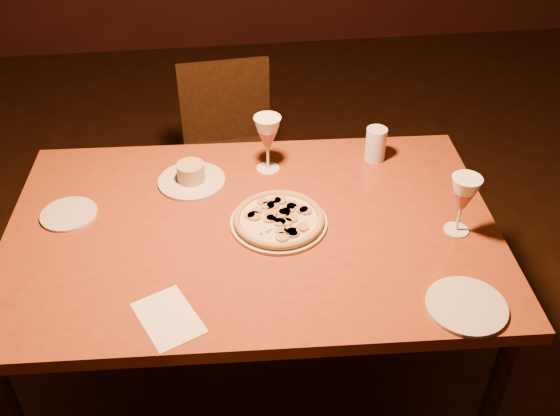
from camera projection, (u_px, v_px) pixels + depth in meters
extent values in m
cube|color=brown|center=(252.00, 231.00, 1.94)|extent=(1.56, 1.05, 0.04)
cylinder|color=black|center=(78.00, 249.00, 2.48)|extent=(0.05, 0.05, 0.77)
cylinder|color=black|center=(488.00, 411.00, 1.89)|extent=(0.05, 0.05, 0.77)
cylinder|color=black|center=(420.00, 233.00, 2.55)|extent=(0.05, 0.05, 0.77)
cube|color=black|center=(233.00, 163.00, 2.85)|extent=(0.44, 0.44, 0.04)
cube|color=black|center=(225.00, 101.00, 2.87)|extent=(0.41, 0.06, 0.39)
cylinder|color=black|center=(204.00, 230.00, 2.84)|extent=(0.04, 0.04, 0.42)
cylinder|color=black|center=(197.00, 187.00, 3.09)|extent=(0.04, 0.04, 0.42)
cylinder|color=black|center=(276.00, 220.00, 2.89)|extent=(0.04, 0.04, 0.42)
cylinder|color=black|center=(263.00, 180.00, 3.15)|extent=(0.04, 0.04, 0.42)
cylinder|color=silver|center=(279.00, 222.00, 1.93)|extent=(0.30, 0.30, 0.01)
cylinder|color=beige|center=(279.00, 220.00, 1.92)|extent=(0.27, 0.27, 0.01)
torus|color=tan|center=(279.00, 218.00, 1.92)|extent=(0.28, 0.28, 0.02)
cylinder|color=silver|center=(192.00, 181.00, 2.10)|extent=(0.23, 0.23, 0.01)
cylinder|color=tan|center=(191.00, 172.00, 2.08)|extent=(0.09, 0.09, 0.06)
cylinder|color=silver|center=(376.00, 144.00, 2.18)|extent=(0.07, 0.07, 0.12)
cylinder|color=silver|center=(69.00, 214.00, 1.96)|extent=(0.18, 0.18, 0.01)
cylinder|color=silver|center=(466.00, 306.00, 1.65)|extent=(0.22, 0.22, 0.01)
cube|color=white|center=(168.00, 318.00, 1.62)|extent=(0.21, 0.24, 0.00)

